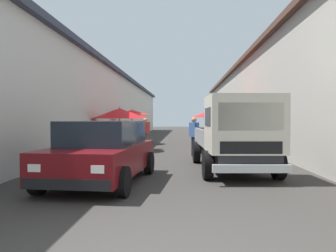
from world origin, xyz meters
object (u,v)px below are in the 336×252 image
at_px(delivery_truck, 237,136).
at_px(vendor_by_crates, 194,134).
at_px(hatchback_car, 103,151).
at_px(fruit_stall_near_right, 216,115).
at_px(fruit_stall_mid_lane, 119,117).
at_px(fruit_stall_far_left, 133,118).
at_px(vendor_in_shade, 146,131).
at_px(plastic_stool, 101,161).

height_order(delivery_truck, vendor_by_crates, delivery_truck).
bearing_deg(hatchback_car, fruit_stall_near_right, -19.19).
height_order(fruit_stall_mid_lane, fruit_stall_far_left, fruit_stall_far_left).
bearing_deg(vendor_in_shade, fruit_stall_mid_lane, 131.65).
height_order(delivery_truck, vendor_in_shade, delivery_truck).
relative_size(fruit_stall_near_right, fruit_stall_far_left, 1.31).
relative_size(fruit_stall_mid_lane, hatchback_car, 0.64).
xyz_separation_m(delivery_truck, vendor_by_crates, (4.31, 1.03, -0.14)).
bearing_deg(vendor_by_crates, plastic_stool, 146.62).
bearing_deg(fruit_stall_mid_lane, delivery_truck, -144.25).
bearing_deg(vendor_in_shade, hatchback_car, 180.00).
height_order(fruit_stall_mid_lane, vendor_in_shade, fruit_stall_mid_lane).
height_order(fruit_stall_far_left, hatchback_car, fruit_stall_far_left).
xyz_separation_m(fruit_stall_near_right, vendor_in_shade, (-2.31, 3.71, -0.80)).
distance_m(delivery_truck, plastic_stool, 3.81).
relative_size(fruit_stall_near_right, delivery_truck, 0.57).
distance_m(fruit_stall_near_right, vendor_in_shade, 4.44).
bearing_deg(plastic_stool, fruit_stall_near_right, -23.96).
bearing_deg(delivery_truck, fruit_stall_far_left, 23.41).
distance_m(fruit_stall_mid_lane, fruit_stall_far_left, 4.15).
bearing_deg(hatchback_car, plastic_stool, 16.04).
height_order(hatchback_car, delivery_truck, delivery_truck).
relative_size(fruit_stall_far_left, plastic_stool, 5.03).
bearing_deg(delivery_truck, vendor_in_shade, 25.06).
height_order(fruit_stall_mid_lane, plastic_stool, fruit_stall_mid_lane).
bearing_deg(fruit_stall_far_left, fruit_stall_mid_lane, -179.56).
bearing_deg(hatchback_car, vendor_in_shade, -0.00).
relative_size(hatchback_car, vendor_in_shade, 2.59).
bearing_deg(plastic_stool, vendor_in_shade, -3.33).
xyz_separation_m(vendor_in_shade, plastic_stool, (-6.94, 0.40, -0.56)).
height_order(fruit_stall_mid_lane, delivery_truck, delivery_truck).
bearing_deg(fruit_stall_far_left, fruit_stall_near_right, -100.13).
relative_size(fruit_stall_near_right, vendor_by_crates, 1.82).
bearing_deg(plastic_stool, fruit_stall_mid_lane, 6.64).
relative_size(delivery_truck, plastic_stool, 11.51).
relative_size(fruit_stall_mid_lane, vendor_in_shade, 1.65).
bearing_deg(vendor_by_crates, vendor_in_shade, 39.22).
bearing_deg(fruit_stall_near_right, delivery_truck, 177.74).
xyz_separation_m(fruit_stall_far_left, vendor_by_crates, (-6.00, -3.44, -0.67)).
height_order(fruit_stall_near_right, delivery_truck, fruit_stall_near_right).
bearing_deg(fruit_stall_mid_lane, fruit_stall_near_right, -55.61).
height_order(delivery_truck, plastic_stool, delivery_truck).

